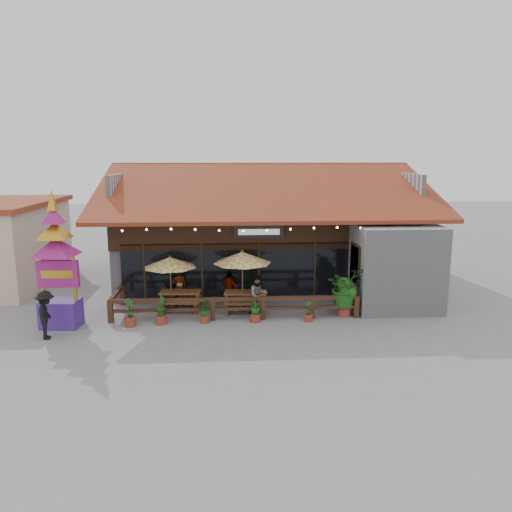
{
  "coord_description": "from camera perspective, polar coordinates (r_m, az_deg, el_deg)",
  "views": [
    {
      "loc": [
        -1.98,
        -19.57,
        6.43
      ],
      "look_at": [
        -0.64,
        1.5,
        2.19
      ],
      "focal_mm": 35.0,
      "sensor_mm": 36.0,
      "label": 1
    }
  ],
  "objects": [
    {
      "name": "planter_e",
      "position": [
        19.92,
        6.03,
        -6.46
      ],
      "size": [
        0.36,
        0.34,
        0.84
      ],
      "color": "maroon",
      "rests_on": "ground"
    },
    {
      "name": "ground",
      "position": [
        20.69,
        2.06,
        -6.74
      ],
      "size": [
        100.0,
        100.0,
        0.0
      ],
      "primitive_type": "plane",
      "color": "gray",
      "rests_on": "ground"
    },
    {
      "name": "patio_railing",
      "position": [
        20.16,
        -4.27,
        -5.43
      ],
      "size": [
        10.0,
        2.6,
        0.92
      ],
      "color": "#4B291B",
      "rests_on": "ground"
    },
    {
      "name": "restaurant_building",
      "position": [
        26.62,
        1.25,
        2.23
      ],
      "size": [
        15.5,
        14.73,
        6.09
      ],
      "color": "#ABABB0",
      "rests_on": "ground"
    },
    {
      "name": "thai_sign_tower",
      "position": [
        20.02,
        -21.88,
        0.61
      ],
      "size": [
        2.26,
        2.26,
        5.63
      ],
      "color": "#4B268D",
      "rests_on": "ground"
    },
    {
      "name": "planter_c",
      "position": [
        19.72,
        -5.91,
        -6.22
      ],
      "size": [
        0.7,
        0.7,
        0.88
      ],
      "color": "maroon",
      "rests_on": "ground"
    },
    {
      "name": "diner_b",
      "position": [
        20.57,
        0.25,
        -4.45
      ],
      "size": [
        0.93,
        0.8,
        1.65
      ],
      "primitive_type": "imported",
      "rotation": [
        0.0,
        0.0,
        0.24
      ],
      "color": "#341D10",
      "rests_on": "ground"
    },
    {
      "name": "tropical_plant",
      "position": [
        20.57,
        10.09,
        -3.63
      ],
      "size": [
        1.93,
        1.87,
        2.05
      ],
      "color": "maroon",
      "rests_on": "ground"
    },
    {
      "name": "umbrella_right",
      "position": [
        20.73,
        -1.58,
        -0.21
      ],
      "size": [
        2.7,
        2.7,
        2.61
      ],
      "color": "brown",
      "rests_on": "ground"
    },
    {
      "name": "planter_d",
      "position": [
        19.7,
        -0.08,
        -6.22
      ],
      "size": [
        0.53,
        0.53,
        0.99
      ],
      "color": "maroon",
      "rests_on": "ground"
    },
    {
      "name": "planter_a",
      "position": [
        19.82,
        -14.21,
        -6.53
      ],
      "size": [
        0.47,
        0.45,
        1.09
      ],
      "color": "maroon",
      "rests_on": "ground"
    },
    {
      "name": "diner_c",
      "position": [
        21.8,
        -3.01,
        -3.78
      ],
      "size": [
        0.93,
        0.76,
        1.48
      ],
      "primitive_type": "imported",
      "rotation": [
        0.0,
        0.0,
        2.6
      ],
      "color": "#341D10",
      "rests_on": "ground"
    },
    {
      "name": "umbrella_left",
      "position": [
        21.07,
        -9.79,
        -0.74
      ],
      "size": [
        2.65,
        2.65,
        2.38
      ],
      "color": "brown",
      "rests_on": "ground"
    },
    {
      "name": "picnic_table_left",
      "position": [
        21.41,
        -8.63,
        -4.69
      ],
      "size": [
        1.79,
        1.56,
        0.82
      ],
      "color": "brown",
      "rests_on": "ground"
    },
    {
      "name": "diner_a",
      "position": [
        21.89,
        -8.74,
        -3.57
      ],
      "size": [
        0.67,
        0.51,
        1.67
      ],
      "primitive_type": "imported",
      "rotation": [
        0.0,
        0.0,
        3.33
      ],
      "color": "#341D10",
      "rests_on": "ground"
    },
    {
      "name": "planter_b",
      "position": [
        19.79,
        -10.81,
        -6.32
      ],
      "size": [
        0.44,
        0.44,
        1.07
      ],
      "color": "maroon",
      "rests_on": "ground"
    },
    {
      "name": "picnic_table_right",
      "position": [
        21.06,
        -1.21,
        -4.8
      ],
      "size": [
        1.88,
        1.66,
        0.84
      ],
      "color": "brown",
      "rests_on": "ground"
    },
    {
      "name": "pedestrian",
      "position": [
        19.34,
        -22.87,
        -6.23
      ],
      "size": [
        0.88,
        1.25,
        1.76
      ],
      "primitive_type": "imported",
      "rotation": [
        0.0,
        0.0,
        1.78
      ],
      "color": "black",
      "rests_on": "ground"
    }
  ]
}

